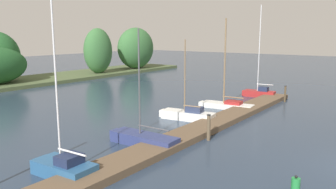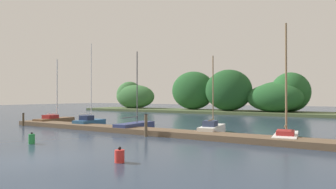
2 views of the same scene
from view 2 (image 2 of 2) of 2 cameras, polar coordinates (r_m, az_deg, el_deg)
ground at (r=13.29m, az=-24.22°, el=-11.44°), size 160.00×160.00×0.00m
dock_pier at (r=19.85m, az=-1.61°, el=-7.30°), size 29.27×1.80×0.35m
far_shore at (r=45.59m, az=15.47°, el=-0.13°), size 63.60×8.77×6.83m
sailboat_0 at (r=30.23m, az=-20.98°, el=-4.53°), size 1.63×4.27×6.21m
sailboat_1 at (r=25.94m, az=-14.87°, el=-5.17°), size 1.42×2.97×7.11m
sailboat_2 at (r=22.63m, az=-6.18°, el=-6.05°), size 1.23×4.12×6.01m
sailboat_3 at (r=20.50m, az=8.60°, el=-6.52°), size 1.60×3.98×5.39m
sailboat_4 at (r=18.66m, az=21.92°, el=-7.15°), size 1.67×4.40×6.91m
mooring_piling_0 at (r=28.54m, az=-26.24°, el=-4.36°), size 0.19×0.19×1.14m
mooring_piling_1 at (r=19.00m, az=-4.30°, el=-5.93°), size 0.23×0.23×1.44m
channel_buoy_0 at (r=17.66m, az=-24.91°, el=-7.80°), size 0.32×0.32×0.64m
channel_buoy_1 at (r=11.76m, az=-9.38°, el=-11.68°), size 0.38×0.38×0.62m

